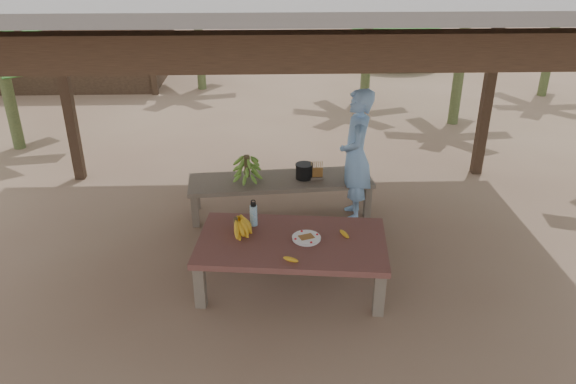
{
  "coord_description": "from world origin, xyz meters",
  "views": [
    {
      "loc": [
        -0.14,
        -4.97,
        3.26
      ],
      "look_at": [
        0.03,
        0.1,
        0.8
      ],
      "focal_mm": 35.0,
      "sensor_mm": 36.0,
      "label": 1
    }
  ],
  "objects_px": {
    "work_table": "(292,246)",
    "woman": "(356,156)",
    "ripe_banana_bunch": "(236,225)",
    "cooking_pot": "(304,171)",
    "bench": "(281,183)",
    "water_flask": "(254,215)",
    "plate": "(306,238)"
  },
  "relations": [
    {
      "from": "water_flask",
      "to": "woman",
      "type": "height_order",
      "value": "woman"
    },
    {
      "from": "plate",
      "to": "water_flask",
      "type": "relative_size",
      "value": 0.97
    },
    {
      "from": "work_table",
      "to": "ripe_banana_bunch",
      "type": "xyz_separation_m",
      "value": [
        -0.54,
        0.15,
        0.16
      ]
    },
    {
      "from": "work_table",
      "to": "cooking_pot",
      "type": "relative_size",
      "value": 9.17
    },
    {
      "from": "work_table",
      "to": "woman",
      "type": "bearing_deg",
      "value": 66.14
    },
    {
      "from": "work_table",
      "to": "bench",
      "type": "height_order",
      "value": "work_table"
    },
    {
      "from": "plate",
      "to": "water_flask",
      "type": "bearing_deg",
      "value": 148.63
    },
    {
      "from": "bench",
      "to": "plate",
      "type": "xyz_separation_m",
      "value": [
        0.21,
        -1.52,
        0.12
      ]
    },
    {
      "from": "plate",
      "to": "woman",
      "type": "bearing_deg",
      "value": 64.56
    },
    {
      "from": "bench",
      "to": "cooking_pot",
      "type": "distance_m",
      "value": 0.32
    },
    {
      "from": "water_flask",
      "to": "bench",
      "type": "bearing_deg",
      "value": 76.26
    },
    {
      "from": "woman",
      "to": "ripe_banana_bunch",
      "type": "bearing_deg",
      "value": -41.68
    },
    {
      "from": "bench",
      "to": "water_flask",
      "type": "bearing_deg",
      "value": -108.41
    },
    {
      "from": "ripe_banana_bunch",
      "to": "water_flask",
      "type": "height_order",
      "value": "water_flask"
    },
    {
      "from": "bench",
      "to": "cooking_pot",
      "type": "xyz_separation_m",
      "value": [
        0.29,
        0.02,
        0.14
      ]
    },
    {
      "from": "work_table",
      "to": "water_flask",
      "type": "bearing_deg",
      "value": 146.4
    },
    {
      "from": "water_flask",
      "to": "cooking_pot",
      "type": "distance_m",
      "value": 1.36
    },
    {
      "from": "plate",
      "to": "woman",
      "type": "height_order",
      "value": "woman"
    },
    {
      "from": "work_table",
      "to": "ripe_banana_bunch",
      "type": "height_order",
      "value": "ripe_banana_bunch"
    },
    {
      "from": "work_table",
      "to": "cooking_pot",
      "type": "height_order",
      "value": "cooking_pot"
    },
    {
      "from": "work_table",
      "to": "plate",
      "type": "height_order",
      "value": "plate"
    },
    {
      "from": "cooking_pot",
      "to": "woman",
      "type": "bearing_deg",
      "value": -14.64
    },
    {
      "from": "bench",
      "to": "plate",
      "type": "height_order",
      "value": "plate"
    },
    {
      "from": "plate",
      "to": "cooking_pot",
      "type": "bearing_deg",
      "value": 87.29
    },
    {
      "from": "cooking_pot",
      "to": "woman",
      "type": "relative_size",
      "value": 0.13
    },
    {
      "from": "water_flask",
      "to": "woman",
      "type": "xyz_separation_m",
      "value": [
        1.17,
        1.08,
        0.18
      ]
    },
    {
      "from": "water_flask",
      "to": "work_table",
      "type": "bearing_deg",
      "value": -39.74
    },
    {
      "from": "bench",
      "to": "ripe_banana_bunch",
      "type": "relative_size",
      "value": 7.28
    },
    {
      "from": "bench",
      "to": "plate",
      "type": "distance_m",
      "value": 1.54
    },
    {
      "from": "woman",
      "to": "water_flask",
      "type": "bearing_deg",
      "value": -41.73
    },
    {
      "from": "cooking_pot",
      "to": "bench",
      "type": "bearing_deg",
      "value": -175.74
    },
    {
      "from": "woman",
      "to": "bench",
      "type": "bearing_deg",
      "value": -92.96
    }
  ]
}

